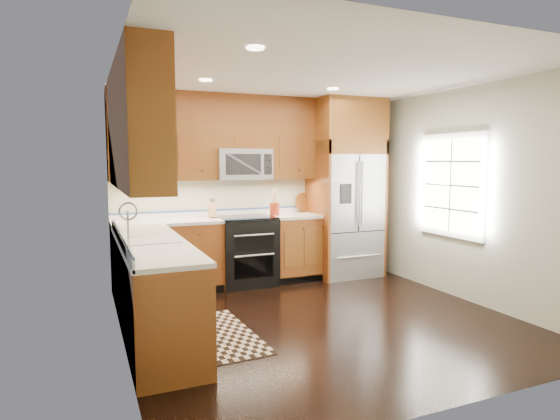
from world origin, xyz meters
name	(u,v)px	position (x,y,z in m)	size (l,w,h in m)	color
ground	(318,319)	(0.00, 0.00, 0.00)	(4.00, 4.00, 0.00)	black
wall_back	(255,189)	(0.00, 2.00, 1.30)	(4.00, 0.02, 2.60)	beige
wall_left	(120,207)	(-2.00, 0.00, 1.30)	(0.02, 4.00, 2.60)	beige
wall_right	(464,194)	(2.00, 0.00, 1.30)	(0.02, 4.00, 2.60)	beige
window	(451,185)	(1.98, 0.20, 1.40)	(0.04, 1.10, 1.30)	white
base_cabinets	(187,271)	(-1.23, 0.90, 0.45)	(2.85, 3.00, 0.90)	brown
countertop	(196,228)	(-1.09, 1.01, 0.92)	(2.86, 3.01, 0.04)	silver
upper_cabinets	(188,133)	(-1.15, 1.09, 2.02)	(2.85, 3.00, 1.15)	brown
range	(246,251)	(-0.25, 1.67, 0.47)	(0.76, 0.67, 0.95)	black
microwave	(242,164)	(-0.25, 1.80, 1.66)	(0.76, 0.40, 0.42)	#B2B2B7
refrigerator	(346,188)	(1.30, 1.63, 1.30)	(0.98, 0.75, 2.60)	#B2B2B7
sink_faucet	(148,235)	(-1.73, 0.23, 0.99)	(0.54, 0.44, 0.37)	#B2B2B7
rug	(211,336)	(-1.20, -0.04, 0.01)	(0.81, 1.34, 0.01)	black
knife_block	(212,210)	(-0.69, 1.78, 1.05)	(0.11, 0.14, 0.26)	tan
utensil_crock	(275,206)	(0.19, 1.71, 1.07)	(0.16, 0.16, 0.38)	maroon
cutting_board	(303,211)	(0.75, 1.94, 0.95)	(0.29, 0.29, 0.02)	brown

